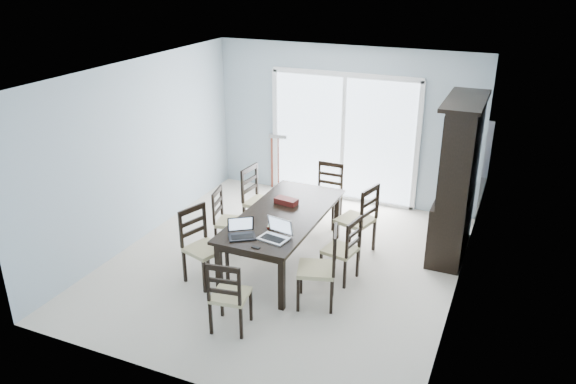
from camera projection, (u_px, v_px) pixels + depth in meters
name	position (u px, v px, depth m)	size (l,w,h in m)	color
floor	(283.00, 263.00, 7.67)	(5.00, 5.00, 0.00)	silver
ceiling	(283.00, 72.00, 6.67)	(5.00, 5.00, 0.00)	white
back_wall	(344.00, 125.00, 9.29)	(4.50, 0.02, 2.60)	#9BADB9
wall_left	(139.00, 152.00, 8.00)	(0.02, 5.00, 2.60)	#9BADB9
wall_right	(465.00, 202.00, 6.35)	(0.02, 5.00, 2.60)	#9BADB9
balcony	(358.00, 181.00, 10.66)	(4.50, 2.00, 0.10)	gray
railing	(374.00, 136.00, 11.27)	(4.50, 0.06, 1.10)	#99999E
dining_table	(283.00, 219.00, 7.41)	(1.00, 2.20, 0.75)	black
china_hutch	(457.00, 181.00, 7.58)	(0.50, 1.38, 2.20)	black
sliding_door	(343.00, 138.00, 9.35)	(2.52, 0.05, 2.18)	silver
chair_left_near	(199.00, 237.00, 7.08)	(0.55, 0.54, 1.13)	black
chair_left_mid	(225.00, 213.00, 7.86)	(0.47, 0.46, 1.04)	black
chair_left_far	(256.00, 193.00, 8.37)	(0.49, 0.48, 1.17)	black
chair_right_near	(325.00, 259.00, 6.54)	(0.55, 0.54, 1.14)	black
chair_right_mid	(346.00, 243.00, 7.06)	(0.46, 0.45, 1.02)	black
chair_right_far	(362.00, 213.00, 7.69)	(0.56, 0.55, 1.18)	black
chair_end_near	(227.00, 290.00, 6.05)	(0.45, 0.46, 1.03)	black
chair_end_far	(328.00, 187.00, 8.68)	(0.41, 0.43, 1.10)	black
laptop_dark	(242.00, 233.00, 6.72)	(0.39, 0.36, 0.22)	black
laptop_silver	(273.00, 235.00, 6.68)	(0.38, 0.30, 0.24)	silver
book_stack	(277.00, 225.00, 7.00)	(0.27, 0.23, 0.04)	maroon
cell_phone	(256.00, 247.00, 6.50)	(0.10, 0.05, 0.01)	black
game_box	(286.00, 201.00, 7.66)	(0.31, 0.16, 0.08)	#4D0F13
hot_tub	(330.00, 150.00, 10.59)	(2.21, 2.04, 1.00)	maroon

